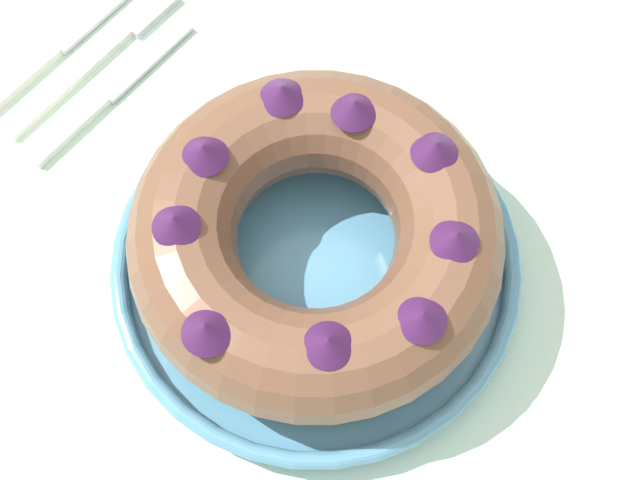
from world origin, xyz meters
TOP-DOWN VIEW (x-y plane):
  - ground_plane at (0.00, 0.00)m, footprint 8.00×8.00m
  - dining_table at (0.00, 0.00)m, footprint 1.13×1.26m
  - serving_dish at (0.00, 0.01)m, footprint 0.29×0.29m
  - bundt_cake at (0.00, 0.01)m, footprint 0.25×0.25m
  - fork at (-0.26, 0.05)m, footprint 0.02×0.18m
  - serving_knife at (-0.29, 0.02)m, footprint 0.02×0.20m
  - cake_knife at (-0.22, 0.02)m, footprint 0.02×0.17m

SIDE VIEW (x-z plane):
  - ground_plane at x=0.00m, z-range 0.00..0.00m
  - dining_table at x=0.00m, z-range 0.30..1.07m
  - serving_knife at x=-0.29m, z-range 0.78..0.79m
  - cake_knife at x=-0.22m, z-range 0.78..0.79m
  - fork at x=-0.26m, z-range 0.78..0.78m
  - serving_dish at x=0.00m, z-range 0.78..0.80m
  - bundt_cake at x=0.00m, z-range 0.80..0.88m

